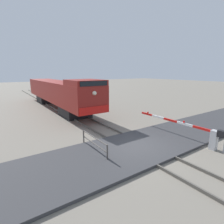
{
  "coord_description": "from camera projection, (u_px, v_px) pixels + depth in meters",
  "views": [
    {
      "loc": [
        -6.93,
        -7.35,
        4.56
      ],
      "look_at": [
        1.1,
        4.27,
        1.29
      ],
      "focal_mm": 28.17,
      "sensor_mm": 36.0,
      "label": 1
    }
  ],
  "objects": [
    {
      "name": "ground_plane",
      "position": [
        137.0,
        148.0,
        10.76
      ],
      "size": [
        160.0,
        160.0,
        0.0
      ],
      "primitive_type": "plane",
      "color": "gray"
    },
    {
      "name": "road_surface",
      "position": [
        137.0,
        146.0,
        10.74
      ],
      "size": [
        36.0,
        4.47,
        0.15
      ],
      "primitive_type": "cube",
      "color": "#38383A",
      "rests_on": "ground_plane"
    },
    {
      "name": "locomotive",
      "position": [
        58.0,
        92.0,
        21.87
      ],
      "size": [
        2.92,
        19.12,
        3.85
      ],
      "color": "black",
      "rests_on": "ground_plane"
    },
    {
      "name": "rail_track_right",
      "position": [
        145.0,
        144.0,
        11.14
      ],
      "size": [
        0.08,
        80.0,
        0.15
      ],
      "primitive_type": "cube",
      "color": "#59544C",
      "rests_on": "ground_plane"
    },
    {
      "name": "guard_railing",
      "position": [
        94.0,
        142.0,
        10.04
      ],
      "size": [
        0.08,
        2.84,
        0.95
      ],
      "color": "#4C4742",
      "rests_on": "ground_plane"
    },
    {
      "name": "rail_track_left",
      "position": [
        128.0,
        149.0,
        10.35
      ],
      "size": [
        0.08,
        80.0,
        0.15
      ],
      "primitive_type": "cube",
      "color": "#59544C",
      "rests_on": "ground_plane"
    },
    {
      "name": "crossing_gate",
      "position": [
        199.0,
        132.0,
        11.08
      ],
      "size": [
        0.36,
        6.57,
        1.3
      ],
      "color": "silver",
      "rests_on": "ground_plane"
    }
  ]
}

